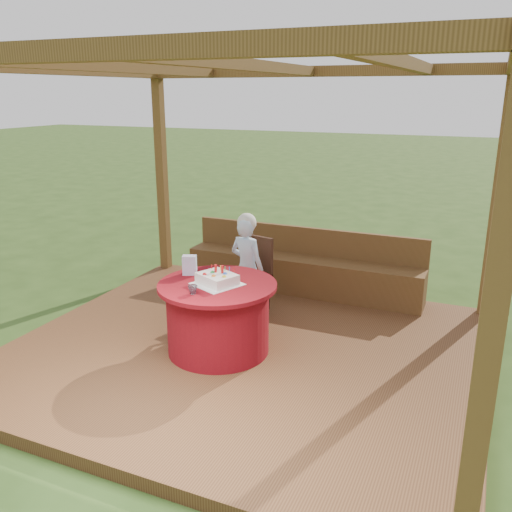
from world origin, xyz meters
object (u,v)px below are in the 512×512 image
Objects in this scene: bench at (303,271)px; chair at (252,271)px; birthday_cake at (217,279)px; gift_bag at (190,265)px; table at (218,317)px; drinking_glass at (193,290)px; elderly_woman at (247,264)px.

chair reaches higher than bench.
gift_bag is (-0.38, 0.15, 0.04)m from birthday_cake.
table is 0.40m from birthday_cake.
chair is 1.65× the size of birthday_cake.
table is 5.85× the size of gift_bag.
table is 13.17× the size of drinking_glass.
chair is 0.25m from elderly_woman.
gift_bag is at bearing -108.50° from bench.
elderly_woman reaches higher than table.
bench is at bearing 83.43° from table.
table is 0.96× the size of elderly_woman.
gift_bag is at bearing 161.08° from table.
gift_bag is (-0.59, -1.76, 0.53)m from bench.
table is (-0.22, -1.89, 0.09)m from bench.
chair is (-0.13, 1.12, 0.11)m from table.
elderly_woman reaches higher than birthday_cake.
gift_bag is at bearing -103.45° from chair.
chair is at bearing 97.26° from birthday_cake.
chair is at bearing 54.47° from gift_bag.
table is at bearing -96.57° from bench.
elderly_woman is (-0.11, 0.91, 0.25)m from table.
birthday_cake reaches higher than drinking_glass.
birthday_cake is 2.67× the size of gift_bag.
drinking_glass is (0.06, -1.45, 0.27)m from chair.
chair is at bearing -114.62° from bench.
chair is (-0.35, -0.77, 0.20)m from bench.
table is at bearing 118.47° from birthday_cake.
table is 2.19× the size of birthday_cake.
drinking_glass is (-0.07, -0.33, 0.38)m from table.
drinking_glass is at bearing -102.31° from table.
table is 0.51m from drinking_glass.
drinking_glass reaches higher than table.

